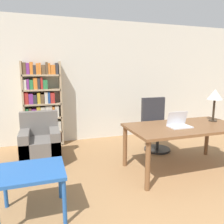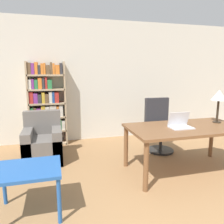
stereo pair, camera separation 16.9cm
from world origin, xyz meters
name	(u,v)px [view 1 (the left image)]	position (x,y,z in m)	size (l,w,h in m)	color
wall_back	(104,81)	(0.00, 4.53, 1.35)	(8.00, 0.06, 2.70)	silver
desk	(184,131)	(0.72, 2.43, 0.65)	(1.79, 0.94, 0.73)	brown
laptop	(179,124)	(0.59, 2.39, 0.78)	(0.34, 0.23, 0.24)	silver
table_lamp	(215,96)	(1.38, 2.54, 1.17)	(0.26, 0.26, 0.55)	#2D2319
office_chair	(156,126)	(0.77, 3.39, 0.48)	(0.52, 0.52, 1.05)	black
side_table_blue	(32,176)	(-1.55, 1.94, 0.46)	(0.69, 0.59, 0.54)	#2356A3
armchair	(40,146)	(-1.46, 3.43, 0.30)	(0.65, 0.68, 0.87)	#66605B
bookshelf	(42,106)	(-1.41, 4.34, 0.86)	(0.78, 0.28, 1.77)	tan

